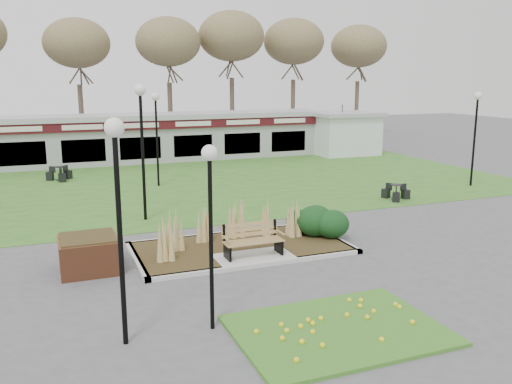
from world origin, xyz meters
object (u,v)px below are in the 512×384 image
object	(u,v)px
lamp_post_mid_left	(156,119)
lamp_post_far_right	(476,118)
food_pavilion	(136,138)
park_bench	(252,239)
lamp_post_near_left	(117,183)
brick_planter	(89,254)
bistro_set_a	(60,176)
patio_umbrella	(341,134)
service_hut	(345,133)
lamp_post_near_right	(210,197)
bistro_set_c	(396,194)
lamp_post_mid_right	(141,122)

from	to	relation	value
lamp_post_mid_left	lamp_post_far_right	xyz separation A→B (m)	(13.91, -5.44, 0.03)
food_pavilion	lamp_post_mid_left	xyz separation A→B (m)	(-0.33, -8.16, 1.73)
park_bench	lamp_post_near_left	xyz separation A→B (m)	(-4.10, -3.75, 2.61)
brick_planter	bistro_set_a	distance (m)	13.99
brick_planter	patio_umbrella	distance (m)	24.52
patio_umbrella	brick_planter	bearing A→B (deg)	-136.08
food_pavilion	lamp_post_mid_left	bearing A→B (deg)	-92.31
lamp_post_near_left	lamp_post_mid_left	xyz separation A→B (m)	(3.77, 15.31, 0.00)
park_bench	food_pavilion	xyz separation A→B (m)	(0.00, 19.71, 0.89)
park_bench	lamp_post_near_left	distance (m)	6.14
service_hut	lamp_post_near_right	size ratio (longest dim) A/B	1.15
park_bench	bistro_set_a	xyz separation A→B (m)	(-4.65, 14.74, -0.34)
bistro_set_c	bistro_set_a	bearing A→B (deg)	143.04
service_hut	lamp_post_near_left	size ratio (longest dim) A/B	1.00
brick_planter	lamp_post_mid_right	bearing A→B (deg)	63.60
lamp_post_far_right	lamp_post_mid_left	bearing A→B (deg)	158.64
lamp_post_mid_right	lamp_post_far_right	size ratio (longest dim) A/B	1.10
lamp_post_near_left	bistro_set_a	bearing A→B (deg)	91.71
park_bench	lamp_post_mid_right	bearing A→B (deg)	110.48
service_hut	lamp_post_mid_left	size ratio (longest dim) A/B	1.00
lamp_post_near_left	lamp_post_mid_left	bearing A→B (deg)	76.15
lamp_post_far_right	patio_umbrella	distance (m)	11.78
lamp_post_near_right	patio_umbrella	size ratio (longest dim) A/B	1.73
park_bench	bistro_set_c	xyz separation A→B (m)	(8.41, 4.90, -0.35)
bistro_set_a	lamp_post_mid_right	bearing A→B (deg)	-74.28
bistro_set_a	lamp_post_near_right	bearing A→B (deg)	-82.85
lamp_post_mid_right	bistro_set_a	size ratio (longest dim) A/B	3.77
lamp_post_near_right	lamp_post_mid_right	xyz separation A→B (m)	(0.29, 9.24, 0.76)
brick_planter	lamp_post_mid_right	distance (m)	6.11
bistro_set_c	patio_umbrella	xyz separation A→B (m)	(4.84, 12.85, 1.17)
bistro_set_a	lamp_post_near_left	bearing A→B (deg)	-88.29
food_pavilion	bistro_set_c	bearing A→B (deg)	-60.40
brick_planter	lamp_post_mid_right	size ratio (longest dim) A/B	0.31
lamp_post_near_right	food_pavilion	bearing A→B (deg)	84.32
lamp_post_near_right	lamp_post_mid_left	bearing A→B (deg)	82.54
lamp_post_near_right	patio_umbrella	bearing A→B (deg)	54.06
brick_planter	bistro_set_c	size ratio (longest dim) A/B	1.24
brick_planter	bistro_set_a	size ratio (longest dim) A/B	1.16
lamp_post_mid_right	patio_umbrella	world-z (taller)	lamp_post_mid_right
lamp_post_near_left	lamp_post_mid_right	size ratio (longest dim) A/B	0.90
lamp_post_near_right	lamp_post_near_left	bearing A→B (deg)	180.00
bistro_set_c	patio_umbrella	world-z (taller)	patio_umbrella
patio_umbrella	bistro_set_a	bearing A→B (deg)	-170.44
lamp_post_near_left	lamp_post_near_right	xyz separation A→B (m)	(1.77, 0.00, -0.42)
lamp_post_near_right	lamp_post_far_right	world-z (taller)	lamp_post_far_right
service_hut	lamp_post_mid_left	xyz separation A→B (m)	(-13.83, -6.19, 1.75)
patio_umbrella	lamp_post_mid_right	bearing A→B (deg)	-141.28
brick_planter	lamp_post_near_left	size ratio (longest dim) A/B	0.34
bistro_set_a	food_pavilion	bearing A→B (deg)	46.94
food_pavilion	lamp_post_near_right	xyz separation A→B (m)	(-2.33, -23.46, 1.31)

